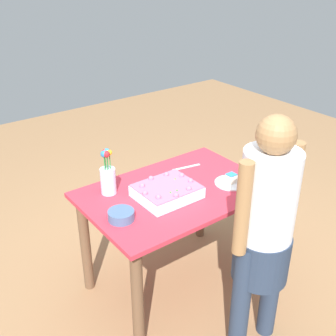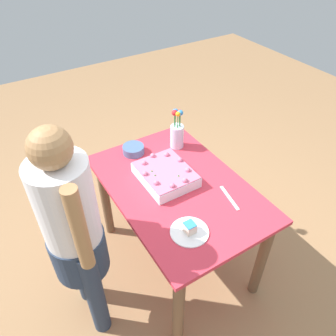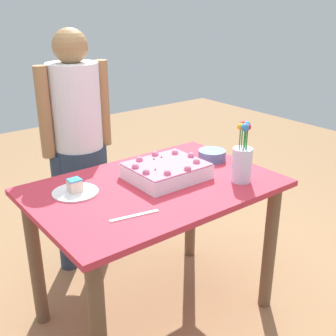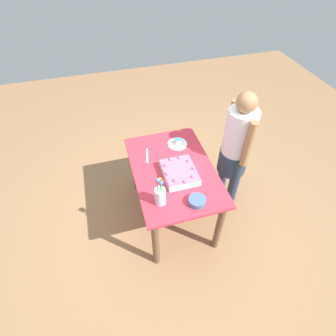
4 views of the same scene
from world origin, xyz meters
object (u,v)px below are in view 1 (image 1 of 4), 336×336
(cake_knife, at_px, (186,167))
(fruit_bowl, at_px, (121,215))
(serving_plate_with_slice, at_px, (231,181))
(flower_vase, at_px, (108,177))
(person_standing, at_px, (265,227))
(sheet_cake, at_px, (167,191))

(cake_knife, height_order, fruit_bowl, fruit_bowl)
(cake_knife, relative_size, fruit_bowl, 1.41)
(serving_plate_with_slice, bearing_deg, fruit_bowl, -4.98)
(serving_plate_with_slice, relative_size, flower_vase, 0.71)
(flower_vase, bearing_deg, person_standing, 114.52)
(serving_plate_with_slice, bearing_deg, sheet_cake, -14.79)
(cake_knife, height_order, flower_vase, flower_vase)
(cake_knife, distance_m, person_standing, 0.94)
(serving_plate_with_slice, distance_m, fruit_bowl, 0.82)
(sheet_cake, distance_m, serving_plate_with_slice, 0.47)
(cake_knife, relative_size, person_standing, 0.15)
(flower_vase, height_order, person_standing, person_standing)
(sheet_cake, xyz_separation_m, flower_vase, (0.27, -0.26, 0.07))
(person_standing, bearing_deg, sheet_cake, 13.04)
(fruit_bowl, bearing_deg, person_standing, 129.95)
(flower_vase, bearing_deg, serving_plate_with_slice, 152.03)
(serving_plate_with_slice, distance_m, person_standing, 0.63)
(serving_plate_with_slice, distance_m, cake_knife, 0.37)
(sheet_cake, distance_m, fruit_bowl, 0.37)
(flower_vase, relative_size, fruit_bowl, 1.97)
(sheet_cake, bearing_deg, flower_vase, -44.25)
(flower_vase, bearing_deg, fruit_bowl, 72.95)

